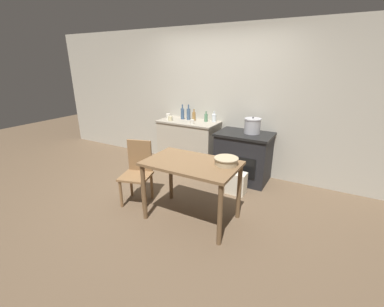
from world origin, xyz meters
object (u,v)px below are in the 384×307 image
bottle_far_left (214,118)px  bottle_mid_left (189,114)px  stove (243,157)px  flour_sack (236,183)px  bottle_center_left (194,116)px  cup_right (192,122)px  stock_pot (252,126)px  bottle_center (182,113)px  bottle_left (206,118)px  mixing_bowl_large (226,161)px  cup_center_right (170,118)px  work_table (192,171)px  chair (138,171)px  cup_mid_right (168,116)px

bottle_far_left → bottle_mid_left: 0.50m
stove → bottle_mid_left: bottle_mid_left is taller
flour_sack → bottle_center_left: size_ratio=1.63×
bottle_center_left → cup_right: (0.11, -0.27, -0.04)m
stock_pot → bottle_center: 1.38m
bottle_left → bottle_center: size_ratio=0.67×
bottle_center_left → cup_right: bearing=-67.1°
mixing_bowl_large → bottle_center: 2.09m
stove → bottle_far_left: (-0.66, 0.20, 0.57)m
bottle_far_left → cup_center_right: bearing=-158.0°
flour_sack → bottle_far_left: bearing=135.0°
stove → work_table: (-0.19, -1.47, 0.25)m
bottle_center_left → chair: bearing=-92.2°
bottle_left → cup_right: (-0.12, -0.30, -0.03)m
stove → cup_mid_right: (-1.53, -0.01, 0.55)m
bottle_center → cup_center_right: 0.26m
stove → cup_mid_right: bearing=-179.8°
work_table → stock_pot: 1.58m
mixing_bowl_large → cup_mid_right: 2.19m
bottle_left → bottle_center_left: bearing=-173.1°
chair → cup_right: (0.17, 1.30, 0.48)m
stove → bottle_left: bearing=169.5°
chair → mixing_bowl_large: size_ratio=3.09×
cup_right → bottle_center_left: bearing=112.9°
flour_sack → bottle_center_left: bearing=149.4°
cup_mid_right → bottle_mid_left: bearing=20.6°
cup_mid_right → stock_pot: bearing=2.1°
bottle_far_left → stock_pot: bearing=-11.1°
stove → cup_center_right: (-1.41, -0.10, 0.54)m
mixing_bowl_large → bottle_mid_left: bearing=132.9°
mixing_bowl_large → bottle_center: bearing=135.7°
stock_pot → bottle_far_left: bearing=168.9°
work_table → bottle_left: bearing=110.6°
stove → bottle_center_left: bearing=173.4°
bottle_left → cup_right: bearing=-112.5°
bottle_far_left → bottle_left: 0.15m
stove → stock_pot: 0.55m
mixing_bowl_large → flour_sack: bearing=98.8°
bottle_left → stove: bearing=-10.5°
work_table → bottle_left: size_ratio=6.12×
mixing_bowl_large → bottle_far_left: bearing=119.4°
stock_pot → cup_center_right: (-1.51, -0.16, -0.00)m
stock_pot → bottle_mid_left: bottle_mid_left is taller
flour_sack → cup_right: cup_right is taller
bottle_mid_left → work_table: bearing=-58.9°
bottle_far_left → cup_right: bearing=-126.6°
stock_pot → bottle_mid_left: size_ratio=0.96×
stove → mixing_bowl_large: bearing=-81.2°
bottle_left → cup_center_right: bottle_left is taller
bottle_mid_left → chair: bearing=-87.7°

